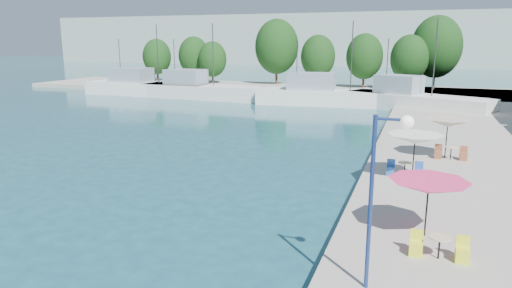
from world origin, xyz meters
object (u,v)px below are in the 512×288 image
at_px(trawler_02, 200,90).
at_px(umbrella_pink, 429,187).
at_px(trawler_01, 145,88).
at_px(trawler_03, 330,96).
at_px(umbrella_cream, 448,123).
at_px(trawler_04, 414,101).
at_px(umbrella_white, 415,139).
at_px(street_lamp, 385,171).

bearing_deg(trawler_02, umbrella_pink, -49.71).
height_order(trawler_01, trawler_03, same).
distance_m(trawler_01, umbrella_cream, 47.12).
relative_size(trawler_04, umbrella_white, 5.67).
height_order(trawler_03, umbrella_white, trawler_03).
bearing_deg(trawler_01, trawler_03, -0.31).
relative_size(trawler_02, umbrella_pink, 6.13).
bearing_deg(trawler_03, umbrella_pink, -79.12).
height_order(trawler_01, umbrella_cream, trawler_01).
bearing_deg(trawler_02, street_lamp, -53.79).
relative_size(trawler_02, umbrella_white, 6.22).
relative_size(trawler_02, umbrella_cream, 5.99).
bearing_deg(trawler_01, street_lamp, -47.85).
bearing_deg(trawler_04, umbrella_cream, -59.94).
distance_m(trawler_02, umbrella_cream, 39.60).
bearing_deg(street_lamp, umbrella_cream, 82.70).
xyz_separation_m(trawler_01, umbrella_cream, (38.62, -26.95, 1.71)).
bearing_deg(trawler_02, umbrella_cream, -37.70).
distance_m(umbrella_pink, street_lamp, 4.82).
height_order(trawler_04, umbrella_cream, trawler_04).
bearing_deg(trawler_01, umbrella_white, -38.61).
relative_size(trawler_04, street_lamp, 3.16).
height_order(trawler_02, trawler_03, same).
bearing_deg(trawler_03, umbrella_white, -76.73).
bearing_deg(umbrella_white, trawler_02, 131.61).
bearing_deg(street_lamp, umbrella_white, 87.62).
xyz_separation_m(trawler_04, umbrella_cream, (2.30, -24.16, 1.71)).
height_order(trawler_01, trawler_04, same).
bearing_deg(trawler_04, umbrella_pink, -63.57).
height_order(umbrella_cream, street_lamp, street_lamp).
distance_m(trawler_02, trawler_04, 27.41).
height_order(umbrella_white, umbrella_cream, umbrella_cream).
relative_size(trawler_01, trawler_04, 1.18).
relative_size(trawler_03, umbrella_white, 6.71).
relative_size(trawler_01, umbrella_pink, 6.58).
xyz_separation_m(trawler_01, trawler_02, (8.99, -0.73, 0.00)).
relative_size(trawler_01, trawler_03, 1.00).
relative_size(trawler_04, umbrella_pink, 5.59).
distance_m(trawler_03, trawler_04, 9.68).
xyz_separation_m(trawler_02, trawler_04, (27.34, -2.06, 0.00)).
relative_size(trawler_01, umbrella_white, 6.68).
bearing_deg(umbrella_pink, umbrella_cream, 84.69).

